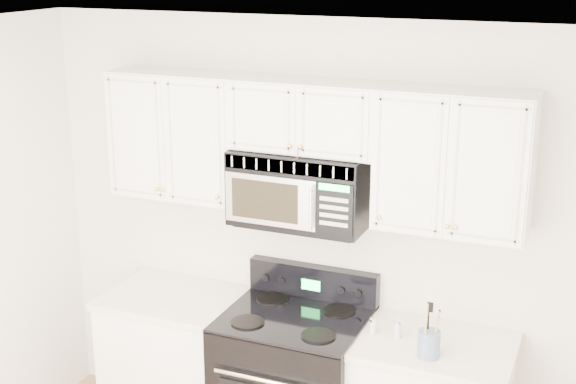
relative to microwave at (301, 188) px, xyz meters
The scene contains 7 objects.
room 1.59m from the microwave, 88.93° to the right, with size 3.51×3.51×2.61m.
base_cabinet_left 1.46m from the microwave, behind, with size 0.86×0.65×0.92m.
upper_cabinets 0.27m from the microwave, 48.29° to the left, with size 2.44×0.37×0.75m.
microwave is the anchor object (origin of this frame).
utensil_crock 1.11m from the microwave, 18.94° to the right, with size 0.12×0.12×0.31m.
shaker_salt 0.87m from the microwave, 16.89° to the right, with size 0.04×0.04×0.09m.
shaker_pepper 0.94m from the microwave, 12.70° to the right, with size 0.04×0.04×0.10m.
Camera 1 is at (1.58, -2.47, 2.95)m, focal length 50.00 mm.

